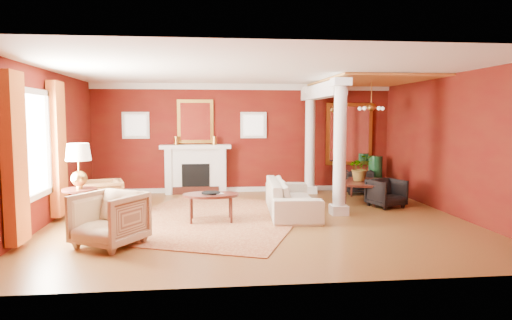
{
  "coord_description": "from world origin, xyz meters",
  "views": [
    {
      "loc": [
        -1.01,
        -8.76,
        2.01
      ],
      "look_at": [
        -0.02,
        0.35,
        1.15
      ],
      "focal_mm": 32.0,
      "sensor_mm": 36.0,
      "label": 1
    }
  ],
  "objects": [
    {
      "name": "amber_ceiling",
      "position": [
        2.85,
        1.75,
        2.87
      ],
      "size": [
        2.3,
        3.4,
        0.04
      ],
      "primitive_type": "cube",
      "color": "#D68C3F",
      "rests_on": "room_shell"
    },
    {
      "name": "dining_mirror",
      "position": [
        2.9,
        3.45,
        1.55
      ],
      "size": [
        1.3,
        0.07,
        1.7
      ],
      "color": "gold",
      "rests_on": "room_shell"
    },
    {
      "name": "armchair_stripe",
      "position": [
        -2.53,
        -1.57,
        0.47
      ],
      "size": [
        1.23,
        1.21,
        0.94
      ],
      "primitive_type": "imported",
      "rotation": [
        0.0,
        0.0,
        -0.56
      ],
      "color": "#C8B485",
      "rests_on": "ground"
    },
    {
      "name": "flank_window_right",
      "position": [
        0.25,
        3.46,
        1.8
      ],
      "size": [
        0.7,
        0.07,
        0.7
      ],
      "color": "silver",
      "rests_on": "room_shell"
    },
    {
      "name": "armchair_leopard",
      "position": [
        -3.16,
        0.86,
        0.4
      ],
      "size": [
        0.9,
        0.93,
        0.79
      ],
      "primitive_type": "imported",
      "rotation": [
        0.0,
        0.0,
        -1.31
      ],
      "color": "black",
      "rests_on": "ground"
    },
    {
      "name": "coffee_table",
      "position": [
        -0.94,
        -0.04,
        0.5
      ],
      "size": [
        1.08,
        1.08,
        0.54
      ],
      "rotation": [
        0.0,
        0.0,
        -0.26
      ],
      "color": "black",
      "rests_on": "ground"
    },
    {
      "name": "dining_chair_far",
      "position": [
        2.98,
        2.81,
        0.35
      ],
      "size": [
        0.8,
        0.77,
        0.7
      ],
      "primitive_type": "imported",
      "rotation": [
        0.0,
        0.0,
        2.92
      ],
      "color": "black",
      "rests_on": "ground"
    },
    {
      "name": "flank_window_left",
      "position": [
        -2.85,
        3.46,
        1.8
      ],
      "size": [
        0.7,
        0.07,
        0.7
      ],
      "color": "silver",
      "rests_on": "room_shell"
    },
    {
      "name": "rug",
      "position": [
        -0.91,
        0.19,
        0.01
      ],
      "size": [
        4.76,
        5.38,
        0.02
      ],
      "primitive_type": "cube",
      "rotation": [
        0.0,
        0.0,
        -0.38
      ],
      "color": "maroon",
      "rests_on": "ground"
    },
    {
      "name": "side_table",
      "position": [
        -3.31,
        -0.28,
        1.04
      ],
      "size": [
        0.62,
        0.62,
        1.54
      ],
      "rotation": [
        0.0,
        0.0,
        -0.23
      ],
      "color": "black",
      "rests_on": "ground"
    },
    {
      "name": "coffee_book",
      "position": [
        -0.88,
        -0.11,
        0.65
      ],
      "size": [
        0.15,
        0.08,
        0.21
      ],
      "primitive_type": "imported",
      "rotation": [
        0.0,
        0.0,
        0.45
      ],
      "color": "black",
      "rests_on": "coffee_table"
    },
    {
      "name": "overmantel_mirror",
      "position": [
        -1.3,
        3.45,
        1.9
      ],
      "size": [
        0.95,
        0.07,
        1.15
      ],
      "color": "gold",
      "rests_on": "fireplace"
    },
    {
      "name": "base_trim",
      "position": [
        0.0,
        3.46,
        0.06
      ],
      "size": [
        8.0,
        0.08,
        0.12
      ],
      "primitive_type": "cube",
      "color": "silver",
      "rests_on": "ground"
    },
    {
      "name": "potted_plant",
      "position": [
        2.62,
        1.69,
        1.03
      ],
      "size": [
        0.58,
        0.64,
        0.49
      ],
      "primitive_type": "imported",
      "rotation": [
        0.0,
        0.0,
        0.03
      ],
      "color": "#26591E",
      "rests_on": "dining_table"
    },
    {
      "name": "green_urn",
      "position": [
        3.5,
        3.0,
        0.39
      ],
      "size": [
        0.41,
        0.41,
        0.99
      ],
      "color": "#123A1C",
      "rests_on": "ground"
    },
    {
      "name": "crown_trim",
      "position": [
        0.0,
        3.46,
        2.82
      ],
      "size": [
        8.0,
        0.08,
        0.16
      ],
      "primitive_type": "cube",
      "color": "silver",
      "rests_on": "room_shell"
    },
    {
      "name": "ground",
      "position": [
        0.0,
        0.0,
        0.0
      ],
      "size": [
        8.0,
        8.0,
        0.0
      ],
      "primitive_type": "plane",
      "color": "brown",
      "rests_on": "ground"
    },
    {
      "name": "column_back",
      "position": [
        1.7,
        3.0,
        1.43
      ],
      "size": [
        0.36,
        0.36,
        2.8
      ],
      "color": "silver",
      "rests_on": "ground"
    },
    {
      "name": "room_shell",
      "position": [
        0.0,
        0.0,
        2.02
      ],
      "size": [
        8.04,
        7.04,
        2.92
      ],
      "color": "#58190C",
      "rests_on": "ground"
    },
    {
      "name": "left_window",
      "position": [
        -3.89,
        -0.6,
        1.42
      ],
      "size": [
        0.21,
        2.55,
        2.6
      ],
      "color": "white",
      "rests_on": "room_shell"
    },
    {
      "name": "sofa",
      "position": [
        0.75,
        0.52,
        0.47
      ],
      "size": [
        0.87,
        2.46,
        0.94
      ],
      "primitive_type": "imported",
      "rotation": [
        0.0,
        0.0,
        1.5
      ],
      "color": "beige",
      "rests_on": "ground"
    },
    {
      "name": "dining_chair_near",
      "position": [
        2.99,
        0.97,
        0.35
      ],
      "size": [
        0.85,
        0.83,
        0.69
      ],
      "primitive_type": "imported",
      "rotation": [
        0.0,
        0.0,
        0.36
      ],
      "color": "black",
      "rests_on": "ground"
    },
    {
      "name": "chandelier",
      "position": [
        2.9,
        1.8,
        2.25
      ],
      "size": [
        0.6,
        0.62,
        0.75
      ],
      "color": "gold",
      "rests_on": "room_shell"
    },
    {
      "name": "fireplace",
      "position": [
        -1.3,
        3.32,
        0.65
      ],
      "size": [
        1.85,
        0.42,
        1.29
      ],
      "color": "silver",
      "rests_on": "ground"
    },
    {
      "name": "column_front",
      "position": [
        1.7,
        0.3,
        1.43
      ],
      "size": [
        0.36,
        0.36,
        2.8
      ],
      "color": "silver",
      "rests_on": "ground"
    },
    {
      "name": "dining_table",
      "position": [
        2.7,
        1.64,
        0.39
      ],
      "size": [
        1.04,
        1.49,
        0.79
      ],
      "primitive_type": "imported",
      "rotation": [
        0.0,
        0.0,
        1.15
      ],
      "color": "black",
      "rests_on": "ground"
    },
    {
      "name": "header_beam",
      "position": [
        1.7,
        1.9,
        2.62
      ],
      "size": [
        0.3,
        3.2,
        0.32
      ],
      "primitive_type": "cube",
      "color": "silver",
      "rests_on": "column_front"
    }
  ]
}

